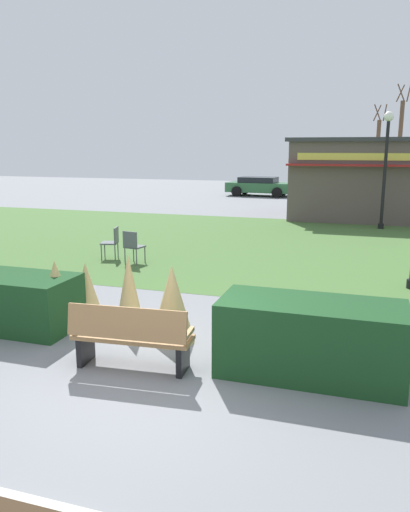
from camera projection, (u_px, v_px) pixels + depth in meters
name	position (u px, v px, depth m)	size (l,w,h in m)	color
ground_plane	(148.00, 381.00, 6.73)	(80.00, 80.00, 0.00)	slate
lawn_patch	(278.00, 245.00, 16.05)	(36.00, 12.00, 0.01)	#446B33
park_bench	(131.00, 337.00, 6.99)	(1.74, 0.66, 0.95)	#9E7547
hedge_left	(21.00, 302.00, 8.60)	(1.87, 1.10, 0.93)	#19421E
hedge_right	(311.00, 339.00, 6.83)	(2.47, 1.10, 1.03)	#19421E
ornamental_grass_behind_left	(129.00, 292.00, 8.51)	(0.51, 0.51, 1.31)	tan
ornamental_grass_behind_right	(172.00, 304.00, 7.97)	(0.72, 0.72, 1.26)	tan
ornamental_grass_behind_center	(56.00, 295.00, 8.57)	(0.79, 0.79, 1.19)	tan
ornamental_grass_behind_far	(86.00, 291.00, 9.00)	(0.61, 0.61, 1.06)	tan
lamppost_far	(386.00, 156.00, 18.72)	(0.36, 0.36, 4.34)	black
food_kiosk	(380.00, 179.00, 21.72)	(7.58, 4.79, 3.44)	#594C47
cafe_chair_west	(113.00, 240.00, 13.99)	(0.54, 0.54, 0.89)	#4C5156
cafe_chair_east	(133.00, 244.00, 13.37)	(0.52, 0.52, 0.89)	#4C5156
parked_car_west_slot	(260.00, 186.00, 32.22)	(4.30, 2.24, 1.20)	#2D6638
parked_car_center_slot	(339.00, 188.00, 30.74)	(4.22, 2.10, 1.20)	silver
tree_right_bg	(377.00, 153.00, 35.83)	(0.91, 0.96, 5.99)	brown
tree_center_bg	(399.00, 145.00, 33.88)	(0.91, 0.96, 7.13)	brown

